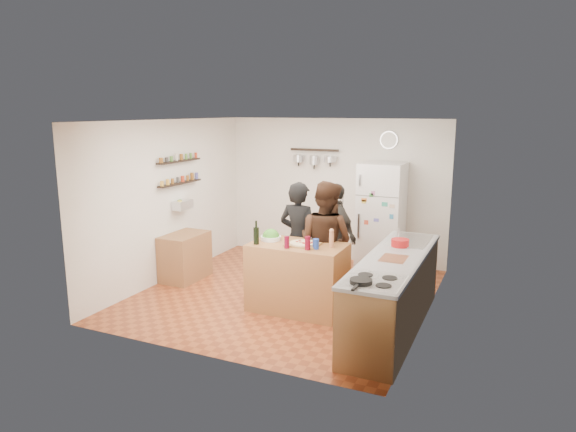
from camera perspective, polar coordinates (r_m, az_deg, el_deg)
The scene contains 26 objects.
room_shell at distance 7.59m, azimuth 0.90°, elevation 1.14°, with size 4.20×4.20×4.20m.
prep_island at distance 6.89m, azimuth 1.08°, elevation -6.81°, with size 1.25×0.72×0.91m, color olive.
pizza_board at distance 6.70m, azimuth 1.66°, elevation -3.18°, with size 0.42×0.34×0.02m, color brown.
pizza at distance 6.70m, azimuth 1.66°, elevation -3.02°, with size 0.34×0.34×0.02m, color beige.
salad_bowl at distance 6.96m, azimuth -1.92°, elevation -2.47°, with size 0.28×0.28×0.06m, color silver.
wine_bottle at distance 6.74m, azimuth -3.55°, elevation -2.21°, with size 0.07×0.07×0.22m, color black.
wine_glass_near at distance 6.54m, azimuth -0.14°, elevation -2.93°, with size 0.06×0.06×0.16m, color #59071D.
wine_glass_far at distance 6.47m, azimuth 2.19°, elevation -3.03°, with size 0.07×0.07×0.17m, color #5B0719.
pepper_mill at distance 6.62m, azimuth 4.86°, elevation -2.64°, with size 0.06×0.06×0.19m, color #B06F4A.
salt_canister at distance 6.52m, azimuth 3.11°, elevation -3.12°, with size 0.08×0.08×0.13m, color navy.
person_left at distance 7.35m, azimuth 1.19°, elevation -2.57°, with size 0.60×0.40×1.66m, color black.
person_center at distance 7.10m, azimuth 4.18°, elevation -2.93°, with size 0.83×0.65×1.71m, color black.
person_back at distance 7.76m, azimuth 5.29°, elevation -2.16°, with size 0.92×0.38×1.58m, color #2B2927.
counter_run at distance 6.43m, azimuth 11.63°, elevation -8.49°, with size 0.63×2.63×0.90m, color #9E7042.
stove_top at distance 5.40m, azimuth 9.56°, elevation -7.17°, with size 0.60×0.62×0.02m, color white.
skillet at distance 5.29m, azimuth 8.11°, elevation -7.19°, with size 0.23×0.23×0.04m, color black.
sink at distance 7.09m, azimuth 13.32°, elevation -2.71°, with size 0.50×0.80×0.03m, color silver.
cutting_board at distance 6.22m, azimuth 11.65°, elevation -4.72°, with size 0.30×0.40×0.02m, color #985637.
red_bowl at distance 6.75m, azimuth 12.35°, elevation -2.93°, with size 0.23×0.23×0.09m, color #A61314.
fridge at distance 8.63m, azimuth 10.32°, elevation -0.12°, with size 0.70×0.68×1.80m, color white.
wall_clock at distance 8.79m, azimuth 11.15°, elevation 8.29°, with size 0.30×0.30×0.03m, color silver.
spice_shelf_lower at distance 8.34m, azimuth -11.91°, elevation 3.60°, with size 0.12×1.00×0.03m, color black.
spice_shelf_upper at distance 8.30m, azimuth -12.01°, elevation 5.99°, with size 0.12×1.00×0.03m, color black.
produce_basket at distance 8.38m, azimuth -11.64°, elevation 1.22°, with size 0.18×0.35×0.14m, color silver.
side_table at distance 8.30m, azimuth -11.36°, elevation -4.44°, with size 0.50×0.80×0.73m, color #95673E.
pot_rack at distance 9.11m, azimuth 2.94°, elevation 7.35°, with size 0.90×0.04×0.04m, color black.
Camera 1 is at (2.96, -6.46, 2.65)m, focal length 32.00 mm.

